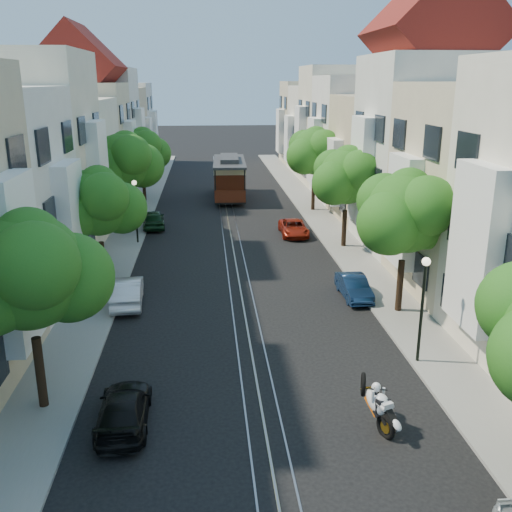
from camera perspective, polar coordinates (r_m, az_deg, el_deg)
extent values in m
plane|color=black|center=(44.47, -2.77, 3.52)|extent=(200.00, 200.00, 0.00)
cube|color=gray|center=(45.30, 6.44, 3.77)|extent=(2.50, 80.00, 0.12)
cube|color=gray|center=(44.78, -12.10, 3.33)|extent=(2.50, 80.00, 0.12)
cube|color=gray|center=(44.45, -3.48, 3.52)|extent=(0.06, 80.00, 0.02)
cube|color=gray|center=(44.47, -2.77, 3.53)|extent=(0.06, 80.00, 0.02)
cube|color=gray|center=(44.49, -2.07, 3.55)|extent=(0.06, 80.00, 0.02)
cube|color=tan|center=(44.47, -2.77, 3.52)|extent=(0.08, 80.00, 0.01)
cube|color=white|center=(22.34, 21.31, 0.83)|extent=(0.90, 3.04, 6.05)
cube|color=beige|center=(30.90, 21.37, 5.81)|extent=(7.00, 8.00, 10.00)
cube|color=white|center=(29.58, 14.57, 4.39)|extent=(0.90, 3.04, 5.50)
cube|color=silver|center=(38.00, 16.29, 9.74)|extent=(7.00, 8.00, 12.00)
cube|color=white|center=(36.94, 10.60, 8.43)|extent=(0.90, 3.04, 6.60)
cube|color=#C6B28C|center=(45.68, 12.56, 9.25)|extent=(7.00, 8.00, 9.00)
cube|color=white|center=(44.80, 7.81, 8.41)|extent=(0.90, 3.04, 4.95)
cube|color=white|center=(53.23, 10.05, 11.27)|extent=(7.00, 8.00, 10.50)
cube|color=white|center=(52.48, 5.92, 10.43)|extent=(0.90, 3.04, 5.78)
cube|color=beige|center=(60.93, 8.13, 12.54)|extent=(7.00, 8.00, 11.50)
cube|color=white|center=(60.27, 4.49, 11.73)|extent=(0.90, 3.04, 6.32)
cube|color=silver|center=(68.80, 6.58, 12.26)|extent=(7.00, 8.00, 9.50)
cube|color=white|center=(68.22, 3.37, 11.66)|extent=(0.90, 3.04, 5.23)
cube|color=beige|center=(76.61, 5.39, 12.97)|extent=(7.00, 8.00, 10.00)
cube|color=white|center=(76.09, 2.49, 12.40)|extent=(0.90, 3.04, 5.50)
cube|color=white|center=(21.13, -22.90, -0.51)|extent=(0.90, 3.04, 5.93)
cube|color=white|center=(28.68, -18.15, 3.53)|extent=(0.90, 3.04, 5.39)
cube|color=beige|center=(36.97, -21.53, 8.86)|extent=(7.00, 8.00, 11.76)
cube|color=white|center=(36.22, -15.54, 7.77)|extent=(0.90, 3.04, 6.47)
cube|color=silver|center=(44.83, -18.55, 8.52)|extent=(7.00, 8.00, 8.82)
cube|color=white|center=(44.21, -13.63, 7.88)|extent=(0.90, 3.04, 4.85)
cube|color=beige|center=(52.50, -16.67, 10.63)|extent=(7.00, 8.00, 10.29)
cube|color=white|center=(51.98, -12.43, 9.97)|extent=(0.90, 3.04, 5.66)
cube|color=silver|center=(60.29, -15.24, 11.96)|extent=(7.00, 8.00, 11.27)
cube|color=white|center=(59.83, -11.52, 11.31)|extent=(0.90, 3.04, 6.20)
cube|color=#C6B28C|center=(68.24, -14.03, 11.76)|extent=(7.00, 8.00, 9.31)
cube|color=white|center=(67.83, -10.76, 11.30)|extent=(0.90, 3.04, 5.12)
cube|color=white|center=(76.11, -13.15, 12.51)|extent=(7.00, 8.00, 9.80)
cube|color=white|center=(75.75, -10.20, 12.07)|extent=(0.90, 3.04, 5.39)
cylinder|color=black|center=(27.31, 14.18, -2.87)|extent=(0.30, 0.30, 2.45)
sphere|color=#205916|center=(26.36, 14.73, 4.23)|extent=(3.64, 3.64, 3.64)
sphere|color=#205916|center=(27.29, 16.50, 3.65)|extent=(2.91, 2.91, 2.91)
sphere|color=#205916|center=(25.48, 13.17, 3.21)|extent=(2.84, 2.84, 2.84)
sphere|color=#205916|center=(26.31, 15.01, 6.19)|extent=(2.18, 2.18, 2.18)
cylinder|color=black|center=(37.42, 8.81, 2.79)|extent=(0.30, 0.30, 2.38)
sphere|color=#205916|center=(36.74, 9.05, 7.89)|extent=(3.54, 3.54, 3.54)
sphere|color=#205916|center=(37.56, 10.48, 7.39)|extent=(2.83, 2.83, 2.83)
sphere|color=#205916|center=(35.90, 7.81, 7.24)|extent=(2.76, 2.76, 2.76)
sphere|color=#205916|center=(36.73, 9.23, 9.29)|extent=(2.12, 2.12, 2.12)
cylinder|color=black|center=(47.90, 5.74, 6.13)|extent=(0.30, 0.30, 2.52)
sphere|color=#205916|center=(47.35, 5.87, 10.37)|extent=(3.74, 3.74, 3.74)
sphere|color=#205916|center=(48.10, 7.05, 9.95)|extent=(3.00, 3.00, 3.00)
sphere|color=#205916|center=(46.53, 4.85, 9.91)|extent=(2.92, 2.92, 2.92)
sphere|color=#205916|center=(47.37, 6.00, 11.46)|extent=(2.25, 2.25, 2.25)
cylinder|color=black|center=(20.23, -20.78, -10.80)|extent=(0.30, 0.30, 2.45)
sphere|color=#205916|center=(18.93, -21.87, -1.45)|extent=(3.64, 3.64, 3.64)
sphere|color=#205916|center=(19.22, -18.20, -2.04)|extent=(2.91, 2.91, 2.91)
sphere|color=#205916|center=(18.74, -21.80, 1.27)|extent=(2.18, 2.18, 2.18)
cylinder|color=black|center=(31.11, -15.09, -0.65)|extent=(0.30, 0.30, 2.27)
sphere|color=#205916|center=(30.31, -15.56, 5.15)|extent=(3.38, 3.38, 3.38)
sphere|color=#205916|center=(30.70, -13.32, 4.69)|extent=(2.70, 2.70, 2.70)
sphere|color=#205916|center=(29.89, -17.54, 4.23)|extent=(2.64, 2.64, 2.64)
sphere|color=#205916|center=(30.23, -15.47, 6.86)|extent=(2.03, 2.03, 2.03)
cylinder|color=black|center=(41.57, -12.62, 4.19)|extent=(0.30, 0.30, 2.62)
sphere|color=#205916|center=(40.92, -12.96, 9.26)|extent=(3.90, 3.90, 3.90)
sphere|color=#205916|center=(41.33, -11.31, 8.87)|extent=(3.12, 3.12, 3.12)
sphere|color=#205916|center=(40.42, -14.41, 8.63)|extent=(3.04, 3.04, 3.04)
sphere|color=#205916|center=(40.90, -12.89, 10.53)|extent=(2.34, 2.34, 2.34)
cylinder|color=black|center=(52.30, -11.12, 6.75)|extent=(0.30, 0.30, 2.38)
sphere|color=#205916|center=(51.82, -11.34, 10.41)|extent=(3.54, 3.54, 3.54)
sphere|color=#205916|center=(52.25, -10.04, 10.09)|extent=(2.83, 2.83, 2.83)
sphere|color=#205916|center=(51.27, -12.47, 9.93)|extent=(2.76, 2.76, 2.76)
sphere|color=#205916|center=(51.81, -11.27, 11.41)|extent=(2.12, 2.12, 2.12)
cylinder|color=black|center=(22.37, 16.23, -5.43)|extent=(0.12, 0.12, 4.00)
sphere|color=#FFF2CC|center=(21.71, 16.66, -0.54)|extent=(0.32, 0.32, 0.32)
cylinder|color=black|center=(38.40, -11.91, 4.24)|extent=(0.12, 0.12, 4.00)
sphere|color=#FFF2CC|center=(38.02, -12.09, 7.18)|extent=(0.32, 0.32, 0.32)
torus|color=black|center=(18.58, 12.84, -16.34)|extent=(0.44, 0.80, 0.80)
torus|color=black|center=(18.92, 10.67, -12.49)|extent=(0.32, 0.79, 0.78)
ellipsoid|color=silver|center=(18.59, 11.92, -14.04)|extent=(0.84, 1.18, 1.00)
ellipsoid|color=silver|center=(18.32, 12.53, -13.97)|extent=(0.59, 0.70, 0.56)
cube|color=black|center=(18.19, 13.31, -15.25)|extent=(0.41, 0.58, 0.43)
cube|color=silver|center=(18.32, 12.58, -14.14)|extent=(0.54, 0.66, 0.22)
sphere|color=black|center=(18.51, 11.90, -13.46)|extent=(0.28, 0.28, 0.28)
cube|color=black|center=(53.27, -2.65, 6.36)|extent=(2.92, 9.23, 0.34)
cube|color=#4F1C0D|center=(53.04, -2.67, 7.82)|extent=(2.93, 5.81, 2.75)
cube|color=beige|center=(52.88, -2.68, 8.92)|extent=(2.98, 5.86, 0.69)
cube|color=#2D2D30|center=(52.82, -2.69, 9.41)|extent=(3.15, 9.24, 0.21)
cube|color=#2D2D30|center=(52.78, -2.69, 9.72)|extent=(1.76, 5.20, 0.40)
imported|color=#0C1F3E|center=(28.98, 9.77, -3.06)|extent=(1.27, 3.44, 1.12)
imported|color=maroon|center=(40.19, 3.78, 2.83)|extent=(1.84, 3.94, 1.09)
imported|color=black|center=(19.00, -13.07, -14.70)|extent=(1.67, 3.90, 1.12)
imported|color=silver|center=(28.39, -12.75, -3.46)|extent=(1.67, 4.11, 1.33)
imported|color=#15351B|center=(42.82, -10.22, 3.65)|extent=(1.95, 4.04, 1.33)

